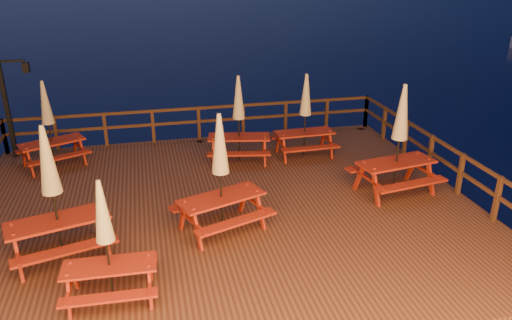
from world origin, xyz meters
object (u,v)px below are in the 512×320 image
object	(u,v)px
picnic_table_0	(48,123)
picnic_table_1	(53,192)
picnic_table_2	(305,114)
lamp_post	(11,98)

from	to	relation	value
picnic_table_0	picnic_table_1	size ratio (longest dim) A/B	0.90
picnic_table_1	picnic_table_2	world-z (taller)	picnic_table_1
picnic_table_0	picnic_table_2	xyz separation A→B (m)	(7.20, -0.82, 0.00)
picnic_table_2	picnic_table_1	bearing A→B (deg)	-148.55
lamp_post	picnic_table_1	world-z (taller)	lamp_post
lamp_post	picnic_table_2	distance (m)	8.50
lamp_post	picnic_table_0	size ratio (longest dim) A/B	1.21
lamp_post	picnic_table_1	bearing A→B (deg)	-72.41
lamp_post	picnic_table_1	xyz separation A→B (m)	(1.89, -5.96, -0.36)
picnic_table_1	picnic_table_2	size ratio (longest dim) A/B	1.11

